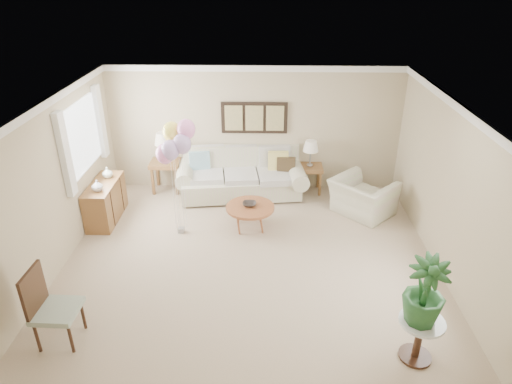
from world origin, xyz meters
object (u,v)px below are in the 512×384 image
at_px(armchair, 362,197).
at_px(balloon_cluster, 175,142).
at_px(coffee_table, 250,208).
at_px(sofa, 241,177).
at_px(accent_chair, 49,305).

relative_size(armchair, balloon_cluster, 0.51).
distance_m(coffee_table, balloon_cluster, 1.81).
distance_m(sofa, accent_chair, 4.75).
relative_size(coffee_table, armchair, 0.82).
distance_m(coffee_table, armchair, 2.22).
xyz_separation_m(sofa, armchair, (2.37, -0.78, -0.04)).
bearing_deg(coffee_table, sofa, 99.57).
xyz_separation_m(armchair, balloon_cluster, (-3.36, -0.80, 1.39)).
distance_m(accent_chair, balloon_cluster, 3.12).
relative_size(armchair, accent_chair, 1.00).
bearing_deg(coffee_table, accent_chair, -130.17).
xyz_separation_m(coffee_table, armchair, (2.14, 0.60, -0.06)).
xyz_separation_m(armchair, accent_chair, (-4.54, -3.44, 0.21)).
relative_size(sofa, accent_chair, 2.58).
height_order(sofa, accent_chair, accent_chair).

